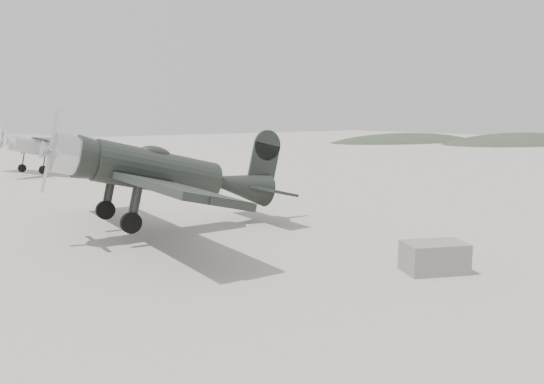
{
  "coord_description": "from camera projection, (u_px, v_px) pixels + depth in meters",
  "views": [
    {
      "loc": [
        -10.74,
        -10.13,
        3.93
      ],
      "look_at": [
        -1.01,
        3.08,
        1.5
      ],
      "focal_mm": 35.0,
      "sensor_mm": 36.0,
      "label": 1
    }
  ],
  "objects": [
    {
      "name": "ground",
      "position": [
        365.0,
        254.0,
        14.95
      ],
      "size": [
        160.0,
        160.0,
        0.0
      ],
      "primitive_type": "plane",
      "color": "#B0A79C",
      "rests_on": "ground"
    },
    {
      "name": "equipment_block",
      "position": [
        434.0,
        257.0,
        13.23
      ],
      "size": [
        1.77,
        1.5,
        0.76
      ],
      "primitive_type": "cube",
      "rotation": [
        0.0,
        0.0,
        -0.44
      ],
      "color": "slate",
      "rests_on": "ground"
    },
    {
      "name": "hill_east_north",
      "position": [
        523.0,
        143.0,
        72.44
      ],
      "size": [
        36.0,
        18.0,
        6.0
      ],
      "primitive_type": "ellipsoid",
      "color": "#353E2D",
      "rests_on": "ground"
    },
    {
      "name": "hill_northeast",
      "position": [
        405.0,
        141.0,
        76.13
      ],
      "size": [
        32.0,
        16.0,
        5.2
      ],
      "primitive_type": "ellipsoid",
      "color": "#353E2D",
      "rests_on": "ground"
    },
    {
      "name": "highwing_monoplane",
      "position": [
        50.0,
        146.0,
        34.34
      ],
      "size": [
        7.73,
        10.3,
        2.99
      ],
      "rotation": [
        0.0,
        0.23,
        0.4
      ],
      "color": "#A2A4A7",
      "rests_on": "ground"
    },
    {
      "name": "lowwing_monoplane",
      "position": [
        168.0,
        174.0,
        17.51
      ],
      "size": [
        8.17,
        11.37,
        3.68
      ],
      "rotation": [
        0.0,
        0.24,
        -0.04
      ],
      "color": "black",
      "rests_on": "ground"
    }
  ]
}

